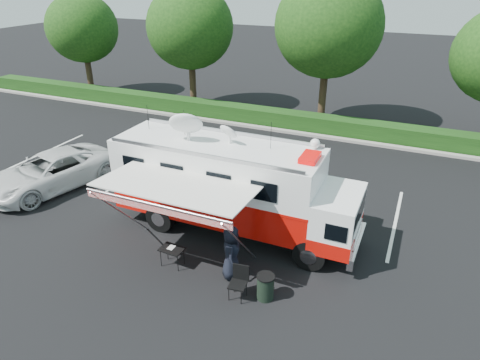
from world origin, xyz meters
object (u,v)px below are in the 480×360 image
object	(u,v)px
white_suv	(54,187)
folding_table	(172,250)
command_truck	(232,186)
trash_bin	(265,287)

from	to	relation	value
white_suv	folding_table	xyz separation A→B (m)	(7.91, -2.68, 0.61)
command_truck	white_suv	bearing A→B (deg)	-179.75
white_suv	trash_bin	size ratio (longest dim) A/B	6.95
folding_table	trash_bin	world-z (taller)	trash_bin
trash_bin	white_suv	bearing A→B (deg)	165.42
command_truck	folding_table	size ratio (longest dim) A/B	11.18
folding_table	trash_bin	xyz separation A→B (m)	(3.37, -0.25, -0.20)
command_truck	white_suv	distance (m)	9.05
white_suv	trash_bin	world-z (taller)	trash_bin
command_truck	folding_table	bearing A→B (deg)	-109.19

